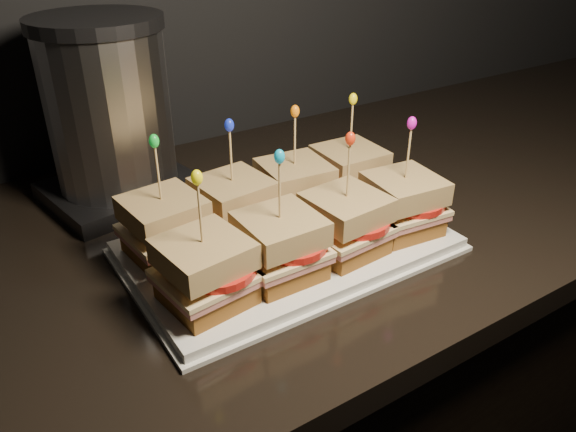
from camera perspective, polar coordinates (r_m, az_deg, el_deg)
cabinet at (r=1.26m, az=8.43°, el=-16.85°), size 2.13×0.65×0.91m
granite_slab at (r=0.98m, az=10.43°, el=2.85°), size 2.17×0.69×0.04m
platter at (r=0.75m, az=0.00°, el=-3.08°), size 0.41×0.25×0.02m
platter_rim at (r=0.75m, az=0.00°, el=-3.46°), size 0.42×0.26×0.01m
sandwich_0_bread_bot at (r=0.73m, az=-12.20°, el=-2.87°), size 0.10×0.10×0.02m
sandwich_0_ham at (r=0.72m, az=-12.33°, el=-1.79°), size 0.10×0.10×0.01m
sandwich_0_cheese at (r=0.72m, az=-12.39°, el=-1.31°), size 0.11×0.10×0.01m
sandwich_0_tomato at (r=0.71m, az=-11.38°, el=-0.73°), size 0.09×0.09×0.01m
sandwich_0_bread_top at (r=0.70m, az=-12.62°, el=0.60°), size 0.10×0.10×0.03m
sandwich_0_pick at (r=0.68m, az=-13.02°, el=3.92°), size 0.00×0.00×0.09m
sandwich_0_frill at (r=0.67m, az=-13.46°, el=7.42°), size 0.01×0.01×0.02m
sandwich_1_bread_bot at (r=0.76m, az=-5.45°, el=-0.81°), size 0.10×0.10×0.02m
sandwich_1_ham at (r=0.75m, az=-5.51°, el=0.25°), size 0.10×0.10×0.01m
sandwich_1_cheese at (r=0.75m, az=-5.53°, el=0.72°), size 0.11×0.10×0.01m
sandwich_1_tomato at (r=0.74m, az=-4.53°, el=1.28°), size 0.09×0.09×0.01m
sandwich_1_bread_top at (r=0.74m, az=-5.63°, el=2.57°), size 0.10×0.10×0.03m
sandwich_1_pick at (r=0.72m, az=-5.81°, el=5.79°), size 0.00×0.00×0.09m
sandwich_1_frill at (r=0.70m, az=-5.99°, el=9.17°), size 0.01×0.01×0.02m
sandwich_2_bread_bot at (r=0.80m, az=0.66°, el=1.06°), size 0.10×0.10×0.02m
sandwich_2_ham at (r=0.79m, az=0.67°, el=2.09°), size 0.10×0.10×0.01m
sandwich_2_cheese at (r=0.79m, az=0.67°, el=2.54°), size 0.11×0.10×0.01m
sandwich_2_tomato at (r=0.79m, az=1.64°, el=3.07°), size 0.09×0.09×0.01m
sandwich_2_bread_top at (r=0.78m, az=0.68°, el=4.31°), size 0.10×0.10×0.03m
sandwich_2_pick at (r=0.76m, az=0.70°, el=7.39°), size 0.00×0.00×0.09m
sandwich_2_frill at (r=0.75m, az=0.72°, el=10.60°), size 0.01×0.01×0.02m
sandwich_3_bread_bot at (r=0.85m, az=6.10°, el=2.72°), size 0.09×0.09×0.02m
sandwich_3_ham at (r=0.85m, az=6.16°, el=3.70°), size 0.10×0.10×0.01m
sandwich_3_cheese at (r=0.84m, az=6.18°, el=4.13°), size 0.10×0.10×0.01m
sandwich_3_tomato at (r=0.84m, az=7.10°, el=4.62°), size 0.09×0.09×0.01m
sandwich_3_bread_top at (r=0.83m, az=6.28°, el=5.81°), size 0.09×0.09×0.03m
sandwich_3_pick at (r=0.82m, az=6.45°, el=8.72°), size 0.00×0.00×0.09m
sandwich_3_frill at (r=0.80m, az=6.63°, el=11.73°), size 0.01×0.01×0.02m
sandwich_4_bread_bot at (r=0.64m, az=-8.25°, el=-7.59°), size 0.10×0.10×0.02m
sandwich_4_ham at (r=0.63m, az=-8.35°, el=-6.41°), size 0.11×0.10×0.01m
sandwich_4_cheese at (r=0.62m, az=-8.39°, el=-5.89°), size 0.11×0.11×0.01m
sandwich_4_tomato at (r=0.62m, az=-7.20°, el=-5.26°), size 0.09×0.09×0.01m
sandwich_4_bread_top at (r=0.61m, az=-8.58°, el=-3.80°), size 0.10×0.10×0.03m
sandwich_4_pick at (r=0.59m, az=-8.90°, el=-0.10°), size 0.00×0.00×0.09m
sandwich_4_frill at (r=0.56m, az=-9.24°, el=3.88°), size 0.01×0.01×0.02m
sandwich_5_bread_bot at (r=0.67m, az=-0.79°, el=-4.98°), size 0.09×0.09×0.02m
sandwich_5_ham at (r=0.66m, az=-0.80°, el=-3.83°), size 0.10×0.09×0.01m
sandwich_5_cheese at (r=0.66m, az=-0.80°, el=-3.33°), size 0.10×0.09×0.01m
sandwich_5_tomato at (r=0.66m, az=0.36°, el=-2.71°), size 0.09×0.09×0.01m
sandwich_5_bread_top at (r=0.65m, az=-0.82°, el=-1.30°), size 0.09×0.09×0.03m
sandwich_5_pick at (r=0.62m, az=-0.85°, el=2.26°), size 0.00×0.00×0.09m
sandwich_5_frill at (r=0.61m, az=-0.88°, el=6.05°), size 0.01×0.01×0.02m
sandwich_6_bread_bot at (r=0.72m, az=5.75°, el=-2.61°), size 0.09×0.09×0.02m
sandwich_6_ham at (r=0.71m, az=5.81°, el=-1.51°), size 0.10×0.10×0.01m
sandwich_6_cheese at (r=0.71m, az=5.84°, el=-1.02°), size 0.10×0.10×0.01m
sandwich_6_tomato at (r=0.71m, az=6.93°, el=-0.44°), size 0.09×0.09×0.01m
sandwich_6_bread_top at (r=0.70m, az=5.95°, el=0.90°), size 0.09×0.09×0.03m
sandwich_6_pick at (r=0.68m, az=6.14°, el=4.27°), size 0.00×0.00×0.09m
sandwich_6_frill at (r=0.66m, az=6.35°, el=7.82°), size 0.01×0.01×0.02m
sandwich_7_bread_bot at (r=0.78m, az=11.38°, el=-0.52°), size 0.10×0.10×0.02m
sandwich_7_ham at (r=0.77m, az=11.50°, el=0.51°), size 0.10×0.10×0.01m
sandwich_7_cheese at (r=0.77m, az=11.55°, el=0.97°), size 0.11×0.10×0.01m
sandwich_7_tomato at (r=0.77m, az=12.56°, el=1.51°), size 0.09×0.09×0.01m
sandwich_7_bread_top at (r=0.75m, az=11.75°, el=2.78°), size 0.10×0.10×0.03m
sandwich_7_pick at (r=0.74m, az=12.10°, el=5.92°), size 0.00×0.00×0.09m
sandwich_7_frill at (r=0.72m, az=12.47°, el=9.21°), size 0.01×0.01×0.02m
appliance_base at (r=0.92m, az=-16.53°, el=2.64°), size 0.24×0.21×0.03m
appliance_body at (r=0.88m, az=-17.72°, el=10.18°), size 0.18×0.18×0.23m
appliance_lid at (r=0.85m, az=-19.04°, el=18.12°), size 0.19×0.19×0.02m
appliance at (r=0.88m, az=-17.68°, el=9.91°), size 0.21×0.18×0.28m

